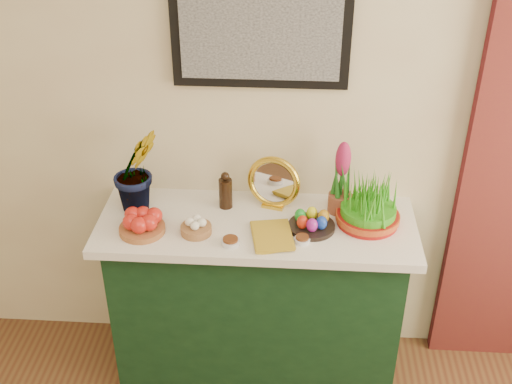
# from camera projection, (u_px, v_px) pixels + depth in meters

# --- Properties ---
(sideboard) EXTENTS (1.30, 0.45, 0.85)m
(sideboard) POSITION_uv_depth(u_px,v_px,m) (257.00, 301.00, 3.07)
(sideboard) COLOR #123218
(sideboard) RESTS_ON ground
(tablecloth) EXTENTS (1.40, 0.55, 0.04)m
(tablecloth) POSITION_uv_depth(u_px,v_px,m) (257.00, 225.00, 2.83)
(tablecloth) COLOR white
(tablecloth) RESTS_ON sideboard
(hyacinth_green) EXTENTS (0.34, 0.33, 0.52)m
(hyacinth_green) POSITION_uv_depth(u_px,v_px,m) (135.00, 158.00, 2.78)
(hyacinth_green) COLOR #21651A
(hyacinth_green) RESTS_ON tablecloth
(apple_bowl) EXTENTS (0.22, 0.22, 0.10)m
(apple_bowl) POSITION_uv_depth(u_px,v_px,m) (142.00, 224.00, 2.73)
(apple_bowl) COLOR #95572D
(apple_bowl) RESTS_ON tablecloth
(garlic_basket) EXTENTS (0.14, 0.14, 0.07)m
(garlic_basket) POSITION_uv_depth(u_px,v_px,m) (196.00, 227.00, 2.73)
(garlic_basket) COLOR #996B3E
(garlic_basket) RESTS_ON tablecloth
(vinegar_cruet) EXTENTS (0.06, 0.06, 0.18)m
(vinegar_cruet) POSITION_uv_depth(u_px,v_px,m) (226.00, 192.00, 2.88)
(vinegar_cruet) COLOR black
(vinegar_cruet) RESTS_ON tablecloth
(mirror) EXTENTS (0.25, 0.12, 0.25)m
(mirror) POSITION_uv_depth(u_px,v_px,m) (274.00, 183.00, 2.87)
(mirror) COLOR gold
(mirror) RESTS_ON tablecloth
(book) EXTENTS (0.19, 0.24, 0.03)m
(book) POSITION_uv_depth(u_px,v_px,m) (253.00, 237.00, 2.69)
(book) COLOR #B08F1F
(book) RESTS_ON tablecloth
(spice_dish_left) EXTENTS (0.08, 0.08, 0.03)m
(spice_dish_left) POSITION_uv_depth(u_px,v_px,m) (230.00, 241.00, 2.67)
(spice_dish_left) COLOR silver
(spice_dish_left) RESTS_ON tablecloth
(spice_dish_right) EXTENTS (0.07, 0.07, 0.03)m
(spice_dish_right) POSITION_uv_depth(u_px,v_px,m) (302.00, 239.00, 2.68)
(spice_dish_right) COLOR silver
(spice_dish_right) RESTS_ON tablecloth
(egg_plate) EXTENTS (0.22, 0.22, 0.08)m
(egg_plate) POSITION_uv_depth(u_px,v_px,m) (312.00, 223.00, 2.75)
(egg_plate) COLOR black
(egg_plate) RESTS_ON tablecloth
(hyacinth_pink) EXTENTS (0.11, 0.11, 0.35)m
(hyacinth_pink) POSITION_uv_depth(u_px,v_px,m) (341.00, 181.00, 2.81)
(hyacinth_pink) COLOR brown
(hyacinth_pink) RESTS_ON tablecloth
(wheatgrass_sabzeh) EXTENTS (0.28, 0.28, 0.23)m
(wheatgrass_sabzeh) POSITION_uv_depth(u_px,v_px,m) (369.00, 204.00, 2.76)
(wheatgrass_sabzeh) COLOR maroon
(wheatgrass_sabzeh) RESTS_ON tablecloth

